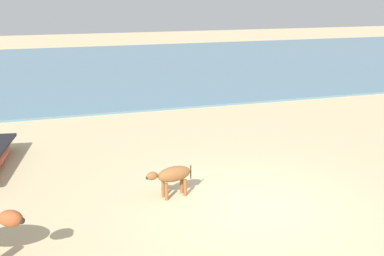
# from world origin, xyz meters

# --- Properties ---
(ground) EXTENTS (80.00, 80.00, 0.00)m
(ground) POSITION_xyz_m (0.00, 0.00, 0.00)
(ground) COLOR #CCB789
(sea_water) EXTENTS (60.00, 20.00, 0.08)m
(sea_water) POSITION_xyz_m (0.00, 18.02, 0.04)
(sea_water) COLOR slate
(sea_water) RESTS_ON ground
(calf_near_brown) EXTENTS (1.03, 0.44, 0.68)m
(calf_near_brown) POSITION_xyz_m (-1.46, 1.00, 0.49)
(calf_near_brown) COLOR brown
(calf_near_brown) RESTS_ON ground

